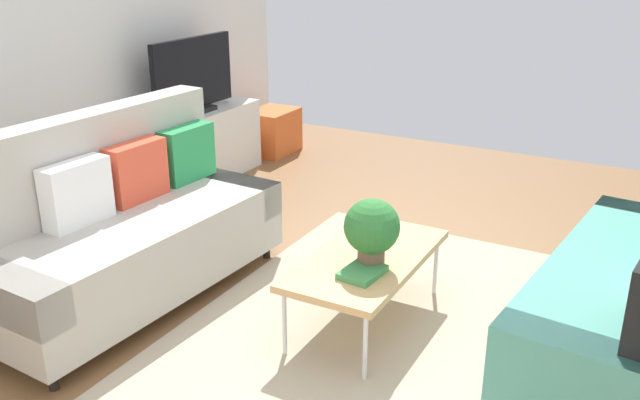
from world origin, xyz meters
The scene contains 13 objects.
ground_plane centered at (0.00, 0.00, 0.00)m, with size 7.68×7.68×0.00m, color brown.
area_rug centered at (0.05, -0.10, 0.01)m, with size 2.90×2.20×0.01m, color tan.
couch_beige centered at (-0.28, 1.52, 0.45)m, with size 1.95×0.95×1.10m.
coffee_table centered at (0.10, 0.10, 0.39)m, with size 1.10×0.56×0.42m.
tv_console centered at (1.57, 2.46, 0.32)m, with size 1.40×0.44×0.64m, color silver.
tv centered at (1.57, 2.44, 0.95)m, with size 1.00×0.20×0.64m.
storage_trunk centered at (2.67, 2.36, 0.22)m, with size 0.52×0.40×0.44m, color orange.
potted_plant centered at (0.00, 0.03, 0.63)m, with size 0.30×0.30×0.37m.
table_book_0 centered at (-0.12, 0.02, 0.44)m, with size 0.24×0.18×0.03m, color #3F8C4C.
vase_0 centered at (0.99, 2.51, 0.70)m, with size 0.10×0.10×0.12m, color #B24C4C.
vase_1 centered at (1.15, 2.51, 0.71)m, with size 0.10×0.10×0.14m, color #4C72B2.
bottle_0 centered at (1.31, 2.42, 0.76)m, with size 0.04×0.04×0.24m, color #3359B2.
bottle_1 centered at (1.40, 2.42, 0.72)m, with size 0.05×0.05×0.16m, color gold.
Camera 1 is at (-3.00, -1.30, 2.04)m, focal length 38.37 mm.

